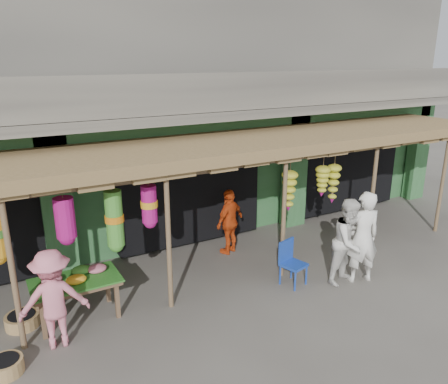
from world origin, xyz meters
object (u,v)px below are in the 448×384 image
person_front (363,237)px  person_shopper (54,299)px  blue_chair (290,260)px  person_vendor (230,221)px  flower_table (76,281)px  person_right (349,241)px

person_front → person_shopper: 5.82m
blue_chair → person_front: size_ratio=0.48×
blue_chair → person_vendor: bearing=84.9°
blue_chair → person_front: (1.32, -0.60, 0.45)m
person_front → person_shopper: size_ratio=1.17×
blue_chair → person_shopper: 4.46m
person_vendor → blue_chair: bearing=75.9°
person_front → person_shopper: person_front is taller
flower_table → person_shopper: size_ratio=0.91×
flower_table → blue_chair: size_ratio=1.63×
blue_chair → person_right: person_right is taller
person_front → person_vendor: 2.98m
flower_table → person_front: bearing=-15.6°
blue_chair → person_front: 1.52m
person_front → person_shopper: (-5.77, 0.80, -0.14)m
person_right → person_shopper: person_right is taller
person_right → person_front: bearing=-30.7°
person_right → person_shopper: 5.55m
person_front → person_vendor: bearing=-40.1°
person_right → person_shopper: bearing=160.2°
person_front → person_right: bearing=-2.4°
person_vendor → person_shopper: size_ratio=0.95×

